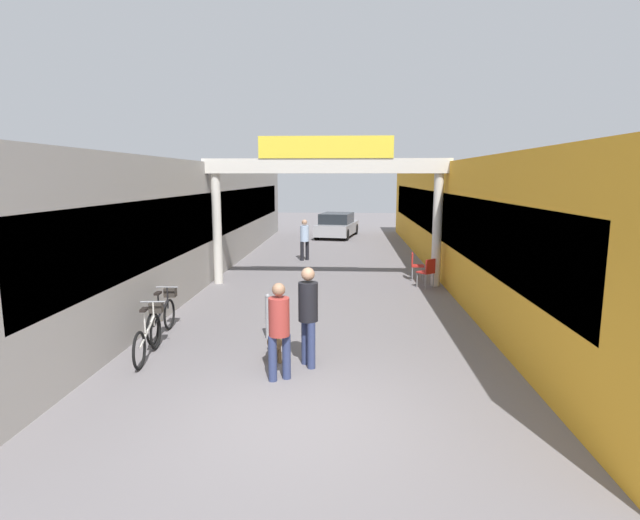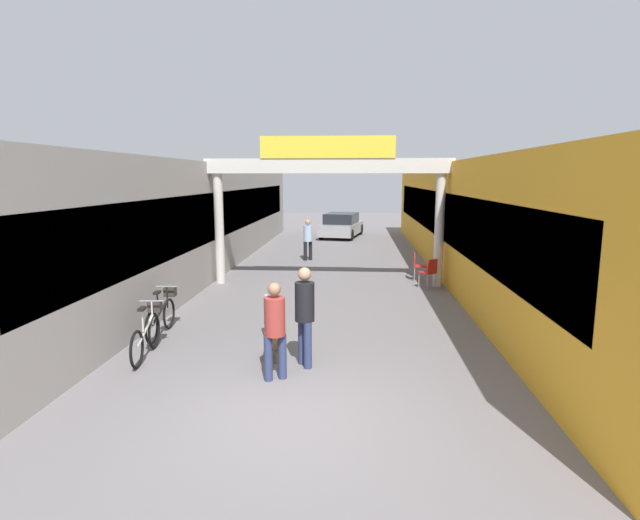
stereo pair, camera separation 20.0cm
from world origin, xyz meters
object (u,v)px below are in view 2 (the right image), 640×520
at_px(pedestrian_carrying_crate, 308,237).
at_px(cafe_chair_red_nearer, 430,271).
at_px(dog_on_leash, 272,341).
at_px(bicycle_black_second, 162,314).
at_px(pedestrian_with_dog, 305,310).
at_px(bollard_post_metal, 266,316).
at_px(pedestrian_companion, 275,325).
at_px(cafe_chair_red_farther, 418,264).
at_px(parked_car_silver, 342,225).
at_px(bicycle_silver_nearest, 147,333).

bearing_deg(pedestrian_carrying_crate, cafe_chair_red_nearer, -49.81).
distance_m(dog_on_leash, bicycle_black_second, 2.82).
xyz_separation_m(pedestrian_with_dog, bollard_post_metal, (-0.94, 1.46, -0.54)).
bearing_deg(pedestrian_with_dog, pedestrian_companion, -123.76).
height_order(pedestrian_with_dog, pedestrian_companion, pedestrian_with_dog).
distance_m(pedestrian_companion, cafe_chair_red_farther, 8.83).
bearing_deg(pedestrian_companion, bicycle_black_second, 141.40).
xyz_separation_m(pedestrian_companion, dog_on_leash, (-0.22, 0.97, -0.60)).
height_order(dog_on_leash, cafe_chair_red_farther, cafe_chair_red_farther).
xyz_separation_m(pedestrian_companion, cafe_chair_red_nearer, (3.49, 7.04, -0.38)).
distance_m(cafe_chair_red_farther, parked_car_silver, 11.91).
relative_size(bollard_post_metal, cafe_chair_red_farther, 1.06).
distance_m(pedestrian_carrying_crate, dog_on_leash, 10.94).
xyz_separation_m(bicycle_black_second, cafe_chair_red_farther, (6.03, 5.99, 0.10)).
distance_m(bicycle_silver_nearest, bollard_post_metal, 2.32).
relative_size(bollard_post_metal, cafe_chair_red_nearer, 1.06).
distance_m(pedestrian_companion, bollard_post_metal, 2.20).
relative_size(pedestrian_with_dog, bollard_post_metal, 1.87).
relative_size(dog_on_leash, parked_car_silver, 0.17).
height_order(pedestrian_with_dog, bollard_post_metal, pedestrian_with_dog).
relative_size(pedestrian_with_dog, bicycle_silver_nearest, 1.05).
distance_m(dog_on_leash, parked_car_silver, 18.83).
bearing_deg(pedestrian_carrying_crate, pedestrian_with_dog, -84.79).
relative_size(pedestrian_carrying_crate, cafe_chair_red_farther, 1.83).
distance_m(pedestrian_companion, bicycle_black_second, 3.56).
bearing_deg(dog_on_leash, parked_car_silver, 87.76).
bearing_deg(bollard_post_metal, pedestrian_companion, -75.94).
xyz_separation_m(dog_on_leash, bicycle_black_second, (-2.53, 1.23, 0.11)).
height_order(cafe_chair_red_nearer, cafe_chair_red_farther, same).
distance_m(bicycle_black_second, bollard_post_metal, 2.23).
bearing_deg(pedestrian_with_dog, parked_car_silver, 89.73).
bearing_deg(pedestrian_companion, pedestrian_with_dog, 56.24).
height_order(dog_on_leash, bicycle_silver_nearest, bicycle_silver_nearest).
distance_m(bicycle_silver_nearest, bicycle_black_second, 1.28).
height_order(pedestrian_companion, dog_on_leash, pedestrian_companion).
relative_size(bicycle_silver_nearest, cafe_chair_red_farther, 1.89).
bearing_deg(cafe_chair_red_farther, pedestrian_with_dog, -110.68).
bearing_deg(dog_on_leash, pedestrian_with_dog, -27.70).
xyz_separation_m(pedestrian_carrying_crate, bicycle_black_second, (-2.15, -9.68, -0.49)).
bearing_deg(dog_on_leash, pedestrian_carrying_crate, 92.01).
xyz_separation_m(pedestrian_companion, pedestrian_carrying_crate, (-0.61, 11.88, 0.00)).
xyz_separation_m(pedestrian_carrying_crate, parked_car_silver, (1.12, 7.90, -0.28)).
height_order(pedestrian_companion, cafe_chair_red_farther, pedestrian_companion).
height_order(dog_on_leash, bollard_post_metal, bollard_post_metal).
relative_size(pedestrian_companion, cafe_chair_red_farther, 1.82).
bearing_deg(cafe_chair_red_nearer, parked_car_silver, 103.14).
xyz_separation_m(pedestrian_with_dog, bicycle_black_second, (-3.18, 1.57, -0.58)).
bearing_deg(bicycle_black_second, cafe_chair_red_nearer, 37.78).
bearing_deg(pedestrian_companion, cafe_chair_red_nearer, 63.64).
bearing_deg(bicycle_silver_nearest, pedestrian_with_dog, -6.00).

